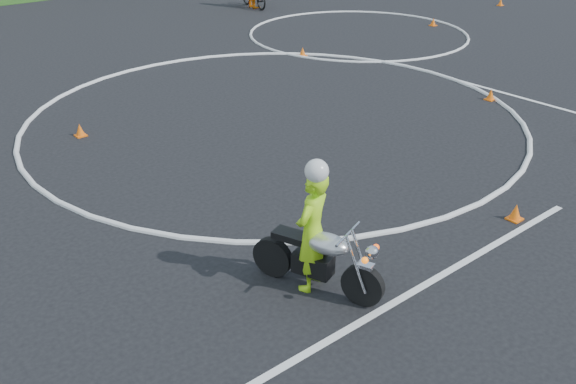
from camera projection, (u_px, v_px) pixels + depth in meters
ground at (362, 154)px, 13.81m from camera, size 120.00×120.00×0.00m
course_markings at (305, 87)px, 18.02m from camera, size 19.05×19.05×0.12m
primary_motorcycle at (319, 258)px, 9.14m from camera, size 0.94×2.01×1.10m
rider_primary_grp at (312, 228)px, 9.02m from camera, size 0.79×0.65×2.04m
traffic_cones at (419, 73)px, 18.82m from camera, size 21.22×11.69×0.30m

